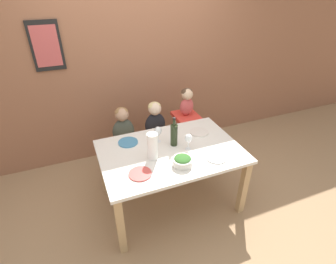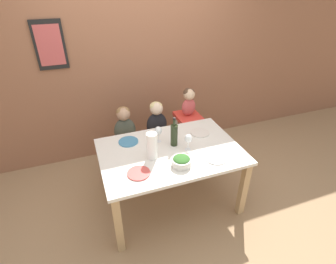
{
  "view_description": "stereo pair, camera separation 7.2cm",
  "coord_description": "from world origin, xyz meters",
  "px_view_note": "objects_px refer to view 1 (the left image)",
  "views": [
    {
      "loc": [
        -0.85,
        -2.05,
        2.3
      ],
      "look_at": [
        0.0,
        0.07,
        0.9
      ],
      "focal_mm": 28.0,
      "sensor_mm": 36.0,
      "label": 1
    },
    {
      "loc": [
        -0.79,
        -2.08,
        2.3
      ],
      "look_at": [
        0.0,
        0.07,
        0.9
      ],
      "focal_mm": 28.0,
      "sensor_mm": 36.0,
      "label": 2
    }
  ],
  "objects_px": {
    "dinner_plate_front_left": "(140,174)",
    "dinner_plate_front_right": "(216,157)",
    "person_child_center": "(155,119)",
    "wine_glass_far": "(158,131)",
    "wine_glass_near": "(188,139)",
    "chair_right_highchair": "(186,125)",
    "wine_bottle": "(174,134)",
    "person_baby_right": "(187,100)",
    "salad_bowl_large": "(182,161)",
    "chair_far_left": "(125,147)",
    "chair_far_center": "(156,141)",
    "paper_towel_roll": "(153,146)",
    "person_child_left": "(123,125)",
    "dinner_plate_back_left": "(128,142)",
    "dinner_plate_back_right": "(199,132)"
  },
  "relations": [
    {
      "from": "dinner_plate_front_left",
      "to": "dinner_plate_front_right",
      "type": "xyz_separation_m",
      "value": [
        0.78,
        -0.04,
        0.0
      ]
    },
    {
      "from": "person_baby_right",
      "to": "dinner_plate_front_left",
      "type": "distance_m",
      "value": 1.36
    },
    {
      "from": "person_baby_right",
      "to": "wine_bottle",
      "type": "height_order",
      "value": "person_baby_right"
    },
    {
      "from": "chair_far_center",
      "to": "person_baby_right",
      "type": "relative_size",
      "value": 1.21
    },
    {
      "from": "wine_glass_near",
      "to": "dinner_plate_back_left",
      "type": "xyz_separation_m",
      "value": [
        -0.55,
        0.35,
        -0.13
      ]
    },
    {
      "from": "salad_bowl_large",
      "to": "dinner_plate_front_left",
      "type": "distance_m",
      "value": 0.42
    },
    {
      "from": "dinner_plate_front_right",
      "to": "dinner_plate_back_left",
      "type": "bearing_deg",
      "value": 141.61
    },
    {
      "from": "person_baby_right",
      "to": "dinner_plate_front_left",
      "type": "relative_size",
      "value": 1.74
    },
    {
      "from": "person_child_center",
      "to": "dinner_plate_front_left",
      "type": "relative_size",
      "value": 2.3
    },
    {
      "from": "wine_glass_far",
      "to": "person_baby_right",
      "type": "bearing_deg",
      "value": 41.81
    },
    {
      "from": "wine_bottle",
      "to": "wine_glass_far",
      "type": "relative_size",
      "value": 1.79
    },
    {
      "from": "person_child_left",
      "to": "dinner_plate_back_left",
      "type": "bearing_deg",
      "value": -95.8
    },
    {
      "from": "person_child_center",
      "to": "wine_glass_far",
      "type": "relative_size",
      "value": 2.67
    },
    {
      "from": "chair_far_center",
      "to": "dinner_plate_front_left",
      "type": "height_order",
      "value": "dinner_plate_front_left"
    },
    {
      "from": "person_child_left",
      "to": "wine_glass_far",
      "type": "height_order",
      "value": "person_child_left"
    },
    {
      "from": "chair_far_center",
      "to": "wine_glass_near",
      "type": "xyz_separation_m",
      "value": [
        0.09,
        -0.78,
        0.48
      ]
    },
    {
      "from": "wine_bottle",
      "to": "dinner_plate_back_left",
      "type": "relative_size",
      "value": 1.54
    },
    {
      "from": "chair_far_center",
      "to": "person_child_left",
      "type": "distance_m",
      "value": 0.53
    },
    {
      "from": "person_child_left",
      "to": "wine_bottle",
      "type": "xyz_separation_m",
      "value": [
        0.4,
        -0.65,
        0.15
      ]
    },
    {
      "from": "chair_far_left",
      "to": "wine_bottle",
      "type": "bearing_deg",
      "value": -57.92
    },
    {
      "from": "chair_far_center",
      "to": "person_child_left",
      "type": "bearing_deg",
      "value": 179.81
    },
    {
      "from": "chair_far_center",
      "to": "paper_towel_roll",
      "type": "distance_m",
      "value": 0.97
    },
    {
      "from": "wine_glass_far",
      "to": "dinner_plate_back_right",
      "type": "height_order",
      "value": "wine_glass_far"
    },
    {
      "from": "chair_right_highchair",
      "to": "wine_glass_far",
      "type": "relative_size",
      "value": 3.73
    },
    {
      "from": "chair_far_center",
      "to": "person_child_center",
      "type": "xyz_separation_m",
      "value": [
        0.0,
        0.0,
        0.33
      ]
    },
    {
      "from": "dinner_plate_front_left",
      "to": "dinner_plate_front_right",
      "type": "height_order",
      "value": "same"
    },
    {
      "from": "chair_far_center",
      "to": "paper_towel_roll",
      "type": "bearing_deg",
      "value": -110.78
    },
    {
      "from": "chair_far_center",
      "to": "dinner_plate_back_right",
      "type": "distance_m",
      "value": 0.73
    },
    {
      "from": "chair_far_left",
      "to": "chair_far_center",
      "type": "height_order",
      "value": "same"
    },
    {
      "from": "person_child_center",
      "to": "wine_glass_near",
      "type": "bearing_deg",
      "value": -83.28
    },
    {
      "from": "wine_glass_near",
      "to": "chair_right_highchair",
      "type": "bearing_deg",
      "value": 65.77
    },
    {
      "from": "person_child_center",
      "to": "dinner_plate_front_left",
      "type": "xyz_separation_m",
      "value": [
        -0.49,
        -0.98,
        0.02
      ]
    },
    {
      "from": "chair_far_left",
      "to": "paper_towel_roll",
      "type": "distance_m",
      "value": 0.93
    },
    {
      "from": "chair_right_highchair",
      "to": "wine_glass_near",
      "type": "xyz_separation_m",
      "value": [
        -0.35,
        -0.78,
        0.32
      ]
    },
    {
      "from": "paper_towel_roll",
      "to": "wine_glass_near",
      "type": "xyz_separation_m",
      "value": [
        0.39,
        0.01,
        -0.01
      ]
    },
    {
      "from": "person_baby_right",
      "to": "paper_towel_roll",
      "type": "bearing_deg",
      "value": -133.26
    },
    {
      "from": "chair_far_center",
      "to": "chair_right_highchair",
      "type": "height_order",
      "value": "chair_right_highchair"
    },
    {
      "from": "person_baby_right",
      "to": "wine_glass_near",
      "type": "bearing_deg",
      "value": -114.18
    },
    {
      "from": "chair_right_highchair",
      "to": "dinner_plate_back_right",
      "type": "xyz_separation_m",
      "value": [
        -0.09,
        -0.52,
        0.2
      ]
    },
    {
      "from": "paper_towel_roll",
      "to": "dinner_plate_back_left",
      "type": "height_order",
      "value": "paper_towel_roll"
    },
    {
      "from": "chair_far_center",
      "to": "dinner_plate_front_right",
      "type": "bearing_deg",
      "value": -74.23
    },
    {
      "from": "paper_towel_roll",
      "to": "chair_far_center",
      "type": "bearing_deg",
      "value": 69.22
    },
    {
      "from": "person_child_center",
      "to": "person_child_left",
      "type": "bearing_deg",
      "value": 180.0
    },
    {
      "from": "person_child_center",
      "to": "person_baby_right",
      "type": "bearing_deg",
      "value": 0.07
    },
    {
      "from": "wine_glass_far",
      "to": "salad_bowl_large",
      "type": "bearing_deg",
      "value": -81.01
    },
    {
      "from": "person_child_center",
      "to": "wine_bottle",
      "type": "bearing_deg",
      "value": -91.09
    },
    {
      "from": "dinner_plate_front_left",
      "to": "salad_bowl_large",
      "type": "bearing_deg",
      "value": -2.38
    },
    {
      "from": "chair_far_center",
      "to": "salad_bowl_large",
      "type": "height_order",
      "value": "salad_bowl_large"
    },
    {
      "from": "person_child_left",
      "to": "wine_glass_near",
      "type": "bearing_deg",
      "value": -56.87
    },
    {
      "from": "chair_right_highchair",
      "to": "wine_glass_near",
      "type": "height_order",
      "value": "wine_glass_near"
    }
  ]
}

